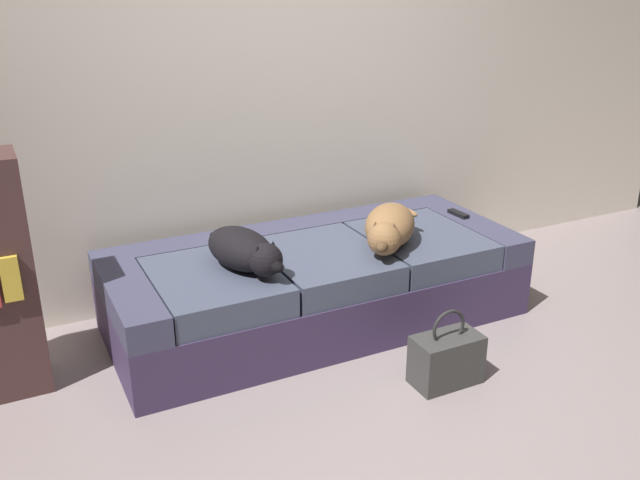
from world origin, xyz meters
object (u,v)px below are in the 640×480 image
Objects in this scene: tv_remote at (458,214)px; couch at (316,284)px; dog_dark at (245,250)px; dog_tan at (389,227)px; handbag at (446,359)px.

couch is at bearing 179.49° from tv_remote.
dog_dark is 0.79m from dog_tan.
handbag is at bearing -72.19° from couch.
couch is 0.56m from dog_dark.
dog_tan is 0.78m from handbag.
dog_dark is at bearing -176.49° from tv_remote.
tv_remote is at bearing 20.15° from dog_tan.
tv_remote reaches higher than couch.
tv_remote is (0.63, 0.23, -0.09)m from dog_tan.
couch is at bearing 152.44° from dog_tan.
dog_tan is at bearing -27.56° from couch.
handbag is at bearing -132.47° from tv_remote.
couch is 1.01m from tv_remote.
dog_tan is at bearing -163.55° from tv_remote.
dog_tan is (0.34, -0.18, 0.33)m from couch.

